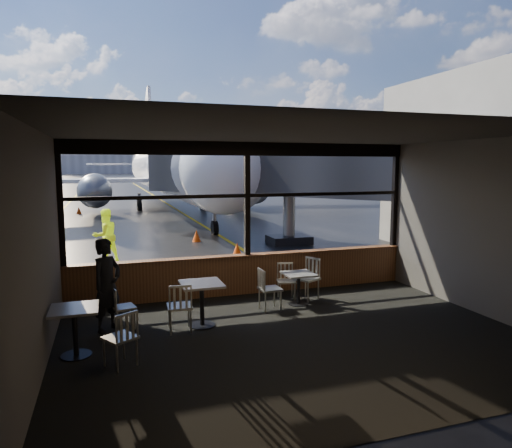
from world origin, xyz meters
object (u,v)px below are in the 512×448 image
chair_near_e (307,279)px  cone_nose (196,236)px  cone_wing (79,210)px  jet_bridge (297,179)px  chair_near_n (286,282)px  chair_mid_s (180,307)px  chair_mid_w (124,308)px  cafe_table_near (299,289)px  cafe_table_mid (202,305)px  ground_crew (105,236)px  passenger (107,285)px  airliner (173,131)px  cafe_table_left (75,332)px  cone_extra (237,251)px  chair_near_w (270,289)px  chair_left_s (120,338)px

chair_near_e → cone_nose: chair_near_e is taller
chair_near_e → cone_wing: bearing=-11.1°
jet_bridge → chair_near_n: bearing=-115.1°
jet_bridge → cone_wing: jet_bridge is taller
chair_mid_s → chair_mid_w: chair_mid_s is taller
cafe_table_near → cafe_table_mid: bearing=-163.5°
chair_near_n → chair_mid_w: (-3.51, -0.80, -0.01)m
ground_crew → chair_near_n: bearing=95.9°
passenger → cafe_table_mid: bearing=-56.1°
cone_nose → cone_wing: 13.83m
airliner → chair_near_n: (-0.58, -21.66, -4.88)m
chair_mid_s → passenger: (-1.22, 0.45, 0.39)m
airliner → chair_mid_s: size_ratio=37.87×
cafe_table_left → chair_mid_w: (0.76, 1.04, 0.01)m
cafe_table_mid → cone_wing: 22.71m
jet_bridge → cone_wing: (-8.35, 15.11, -2.28)m
cafe_table_near → chair_near_e: chair_near_e is taller
jet_bridge → chair_near_n: (-2.92, -6.25, -2.09)m
cafe_table_near → cone_extra: cafe_table_near is taller
cafe_table_left → cafe_table_mid: bearing=18.8°
cafe_table_near → cone_wing: 22.49m
cafe_table_mid → chair_near_e: 2.72m
cafe_table_mid → ground_crew: size_ratio=0.50×
airliner → cafe_table_near: bearing=-91.8°
chair_near_e → chair_near_n: size_ratio=1.16×
chair_mid_w → jet_bridge: bearing=124.6°
chair_near_e → ground_crew: size_ratio=0.57×
chair_near_n → chair_near_e: bearing=170.6°
chair_near_e → chair_near_n: 0.46m
cafe_table_near → cafe_table_mid: cafe_table_mid is taller
cafe_table_near → chair_near_n: chair_near_n is taller
cafe_table_left → chair_mid_w: 1.29m
cafe_table_near → cone_wing: bearing=104.2°
cafe_table_near → chair_near_w: (-0.71, -0.16, 0.10)m
chair_near_e → cone_extra: bearing=-23.8°
airliner → chair_near_n: 22.21m
jet_bridge → cafe_table_mid: size_ratio=13.82×
cafe_table_near → cone_extra: size_ratio=1.33×
chair_left_s → airliner: bearing=48.4°
cafe_table_left → cone_nose: cafe_table_left is taller
chair_near_w → chair_mid_s: bearing=-74.4°
chair_near_n → chair_left_s: 4.36m
airliner → chair_mid_s: 23.62m
chair_near_w → chair_mid_w: chair_near_w is taller
cafe_table_left → cone_extra: size_ratio=1.50×
chair_mid_w → ground_crew: size_ratio=0.48×
cafe_table_left → cone_extra: (4.48, 6.58, -0.13)m
cafe_table_mid → cone_extra: size_ratio=1.58×
airliner → cafe_table_mid: airliner is taller
cone_nose → cafe_table_left: bearing=-110.6°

